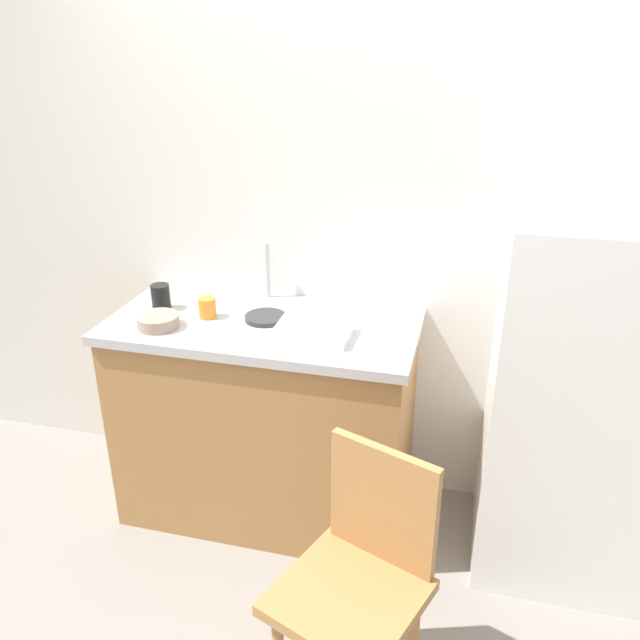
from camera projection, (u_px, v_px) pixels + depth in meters
name	position (u px, v px, depth m)	size (l,w,h in m)	color
ground_plane	(302.00, 633.00, 2.33)	(8.00, 8.00, 0.00)	gray
back_wall	(362.00, 226.00, 2.71)	(4.80, 0.10, 2.50)	silver
cabinet_base	(267.00, 422.00, 2.80)	(1.22, 0.60, 0.89)	#A87542
countertop	(264.00, 325.00, 2.61)	(1.26, 0.64, 0.04)	#B7B7BC
faucet	(267.00, 270.00, 2.79)	(0.02, 0.02, 0.25)	#B7B7BC
refrigerator	(576.00, 403.00, 2.41)	(0.64, 0.59, 1.44)	white
chair	(359.00, 577.00, 1.93)	(0.52, 0.52, 0.89)	#A87542
dish_tray	(313.00, 331.00, 2.45)	(0.28, 0.20, 0.05)	white
terracotta_bowl	(158.00, 321.00, 2.53)	(0.17, 0.17, 0.05)	gray
hotplate	(266.00, 318.00, 2.60)	(0.17, 0.17, 0.02)	#2D2D2D
cup_orange	(207.00, 308.00, 2.61)	(0.07, 0.07, 0.08)	orange
cup_black	(161.00, 297.00, 2.69)	(0.08, 0.08, 0.11)	black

